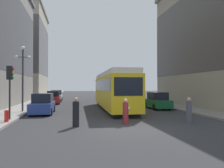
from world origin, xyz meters
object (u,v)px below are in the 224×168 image
at_px(pedestrian_on_sidewalk, 189,111).
at_px(transit_bus, 119,89).
at_px(parked_car_left_near, 43,104).
at_px(parked_car_right_far, 157,101).
at_px(pedestrian_crossing_far, 126,112).
at_px(streetcar, 113,90).
at_px(lamp_post_left_near, 23,69).
at_px(parked_car_left_far, 56,96).
at_px(fire_hydrant, 7,116).
at_px(traffic_light_near_left, 10,78).
at_px(parked_car_left_mid, 53,98).
at_px(pedestrian_crossing_near, 76,113).

bearing_deg(pedestrian_on_sidewalk, transit_bus, -94.46).
xyz_separation_m(transit_bus, parked_car_left_near, (-10.31, -14.45, -1.10)).
relative_size(parked_car_right_far, pedestrian_crossing_far, 2.59).
bearing_deg(streetcar, lamp_post_left_near, -169.29).
height_order(parked_car_left_far, pedestrian_crossing_far, parked_car_left_far).
bearing_deg(fire_hydrant, pedestrian_crossing_far, -10.86).
relative_size(traffic_light_near_left, fire_hydrant, 4.97).
distance_m(parked_car_left_near, fire_hydrant, 5.20).
height_order(parked_car_right_far, lamp_post_left_near, lamp_post_left_near).
xyz_separation_m(parked_car_left_mid, pedestrian_crossing_far, (6.00, -17.42, -0.07)).
distance_m(streetcar, parked_car_left_near, 7.38).
bearing_deg(pedestrian_crossing_near, pedestrian_crossing_far, -51.11).
relative_size(pedestrian_crossing_far, traffic_light_near_left, 0.45).
bearing_deg(fire_hydrant, parked_car_left_mid, 84.26).
distance_m(parked_car_left_mid, pedestrian_crossing_far, 18.43).
height_order(parked_car_left_mid, lamp_post_left_near, lamp_post_left_near).
height_order(parked_car_left_far, traffic_light_near_left, traffic_light_near_left).
distance_m(parked_car_right_far, traffic_light_near_left, 14.83).
bearing_deg(parked_car_right_far, transit_bus, -81.58).
relative_size(pedestrian_crossing_far, pedestrian_on_sidewalk, 0.97).
distance_m(pedestrian_crossing_far, pedestrian_on_sidewalk, 4.35).
bearing_deg(parked_car_right_far, streetcar, -2.72).
bearing_deg(pedestrian_on_sidewalk, parked_car_left_near, -37.60).
height_order(parked_car_left_mid, parked_car_right_far, same).
height_order(pedestrian_on_sidewalk, traffic_light_near_left, traffic_light_near_left).
distance_m(parked_car_left_far, pedestrian_crossing_far, 24.23).
height_order(transit_bus, parked_car_left_mid, transit_bus).
distance_m(parked_car_left_near, parked_car_left_mid, 11.03).
relative_size(streetcar, pedestrian_crossing_far, 8.35).
relative_size(transit_bus, parked_car_left_near, 2.94).
bearing_deg(pedestrian_on_sidewalk, pedestrian_crossing_near, -4.65).
bearing_deg(streetcar, pedestrian_crossing_far, -94.39).
bearing_deg(transit_bus, pedestrian_crossing_far, -103.48).
bearing_deg(traffic_light_near_left, pedestrian_crossing_near, -31.88).
relative_size(pedestrian_crossing_near, pedestrian_crossing_far, 1.08).
distance_m(pedestrian_crossing_near, fire_hydrant, 4.76).
distance_m(parked_car_left_near, pedestrian_on_sidewalk, 12.33).
height_order(streetcar, fire_hydrant, streetcar).
xyz_separation_m(parked_car_right_far, pedestrian_on_sidewalk, (-1.46, -8.61, -0.05)).
xyz_separation_m(parked_car_left_near, pedestrian_crossing_near, (2.80, -6.71, -0.01)).
height_order(streetcar, parked_car_left_near, streetcar).
bearing_deg(pedestrian_crossing_far, traffic_light_near_left, 74.92).
bearing_deg(pedestrian_crossing_near, streetcar, 8.60).
height_order(lamp_post_left_near, fire_hydrant, lamp_post_left_near).
bearing_deg(fire_hydrant, parked_car_left_far, 85.83).
bearing_deg(parked_car_right_far, pedestrian_on_sidewalk, 82.08).
bearing_deg(pedestrian_crossing_far, parked_car_left_near, 45.92).
distance_m(parked_car_left_mid, parked_car_right_far, 14.92).
distance_m(transit_bus, pedestrian_crossing_near, 22.48).
relative_size(parked_car_left_near, fire_hydrant, 5.76).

